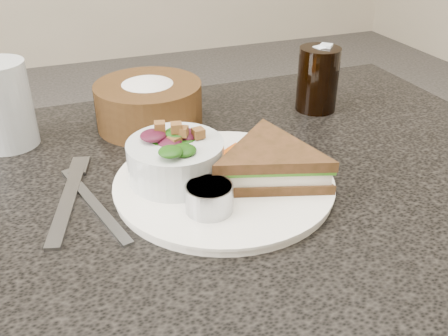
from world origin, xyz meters
name	(u,v)px	position (x,y,z in m)	size (l,w,h in m)	color
dinner_plate	(224,184)	(0.01, -0.02, 0.76)	(0.29, 0.29, 0.01)	white
sandwich	(270,163)	(0.06, -0.04, 0.79)	(0.18, 0.18, 0.05)	#502F19
salad_bowl	(176,154)	(-0.05, 0.01, 0.80)	(0.13, 0.13, 0.07)	silver
dressing_ramekin	(209,198)	(-0.04, -0.08, 0.78)	(0.06, 0.06, 0.03)	#9D9FA4
orange_wedge	(236,151)	(0.04, 0.03, 0.78)	(0.06, 0.06, 0.03)	orange
fork	(67,202)	(-0.19, 0.01, 0.75)	(0.02, 0.19, 0.01)	gray
knife	(94,204)	(-0.16, 0.00, 0.75)	(0.01, 0.20, 0.00)	#8E939A
bread_basket	(148,97)	(-0.04, 0.21, 0.80)	(0.17, 0.17, 0.10)	#573618
cola_glass	(318,76)	(0.25, 0.17, 0.81)	(0.07, 0.07, 0.12)	black
water_glass	(2,105)	(-0.26, 0.22, 0.81)	(0.09, 0.09, 0.13)	#B3BABF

